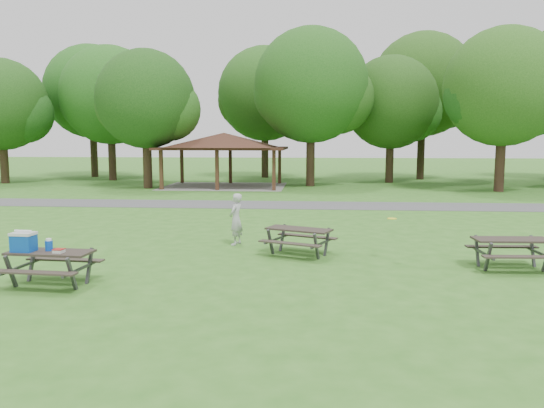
{
  "coord_description": "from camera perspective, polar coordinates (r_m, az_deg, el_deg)",
  "views": [
    {
      "loc": [
        2.37,
        -12.63,
        3.38
      ],
      "look_at": [
        1.0,
        4.0,
        1.3
      ],
      "focal_mm": 35.0,
      "sensor_mm": 36.0,
      "label": 1
    }
  ],
  "objects": [
    {
      "name": "tree_row_d",
      "position": [
        37.0,
        -13.3,
        10.62
      ],
      "size": [
        6.93,
        6.6,
        9.27
      ],
      "color": "#302015",
      "rests_on": "ground"
    },
    {
      "name": "picnic_table_near",
      "position": [
        13.28,
        -23.52,
        -4.86
      ],
      "size": [
        2.01,
        1.66,
        1.33
      ],
      "color": "#2A231E",
      "rests_on": "ground"
    },
    {
      "name": "pavilion",
      "position": [
        37.18,
        -5.19,
        6.58
      ],
      "size": [
        8.6,
        7.01,
        3.76
      ],
      "color": "#3A2415",
      "rests_on": "ground"
    },
    {
      "name": "tree_row_g",
      "position": [
        36.7,
        23.79,
        11.12
      ],
      "size": [
        7.77,
        7.4,
        10.25
      ],
      "color": "#321E16",
      "rests_on": "ground"
    },
    {
      "name": "picnic_table_far",
      "position": [
        15.08,
        24.35,
        -4.13
      ],
      "size": [
        1.97,
        1.62,
        0.82
      ],
      "color": "#2C241F",
      "rests_on": "ground"
    },
    {
      "name": "frisbee_in_flight",
      "position": [
        14.93,
        12.78,
        -1.54
      ],
      "size": [
        0.29,
        0.29,
        0.02
      ],
      "color": "yellow",
      "rests_on": "ground"
    },
    {
      "name": "asphalt_path",
      "position": [
        26.94,
        -0.37,
        -0.08
      ],
      "size": [
        120.0,
        3.2,
        0.02
      ],
      "primitive_type": "cube",
      "color": "#4A4A4C",
      "rests_on": "ground"
    },
    {
      "name": "tree_row_f",
      "position": [
        41.62,
        12.8,
        10.31
      ],
      "size": [
        7.35,
        7.0,
        9.55
      ],
      "color": "black",
      "rests_on": "ground"
    },
    {
      "name": "tree_deep_a",
      "position": [
        49.24,
        -18.71,
        11.1
      ],
      "size": [
        8.4,
        8.0,
        11.38
      ],
      "color": "black",
      "rests_on": "ground"
    },
    {
      "name": "tree_deep_c",
      "position": [
        45.68,
        16.07,
        11.93
      ],
      "size": [
        8.82,
        8.4,
        11.9
      ],
      "color": "black",
      "rests_on": "ground"
    },
    {
      "name": "tree_row_b",
      "position": [
        44.76,
        -27.03,
        9.26
      ],
      "size": [
        7.14,
        6.8,
        9.28
      ],
      "color": "#312116",
      "rests_on": "ground"
    },
    {
      "name": "tree_deep_b",
      "position": [
        45.99,
        -0.65,
        11.47
      ],
      "size": [
        8.4,
        8.0,
        11.13
      ],
      "color": "black",
      "rests_on": "ground"
    },
    {
      "name": "frisbee_thrower",
      "position": [
        16.84,
        -3.9,
        -1.65
      ],
      "size": [
        0.56,
        0.69,
        1.64
      ],
      "primitive_type": "imported",
      "rotation": [
        0.0,
        0.0,
        -1.88
      ],
      "color": "#AEAEB1",
      "rests_on": "ground"
    },
    {
      "name": "tree_row_e",
      "position": [
        37.81,
        4.38,
        12.24
      ],
      "size": [
        8.4,
        8.0,
        11.02
      ],
      "color": "#301F15",
      "rests_on": "ground"
    },
    {
      "name": "tree_row_c",
      "position": [
        44.83,
        -16.9,
        10.84
      ],
      "size": [
        8.19,
        7.8,
        10.67
      ],
      "color": "black",
      "rests_on": "ground"
    },
    {
      "name": "ground",
      "position": [
        13.28,
        -5.78,
        -7.67
      ],
      "size": [
        160.0,
        160.0,
        0.0
      ],
      "primitive_type": "plane",
      "color": "#326D1F",
      "rests_on": "ground"
    },
    {
      "name": "picnic_table_middle",
      "position": [
        15.38,
        2.9,
        -3.32
      ],
      "size": [
        2.3,
        2.1,
        0.81
      ],
      "color": "#2B241F",
      "rests_on": "ground"
    }
  ]
}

